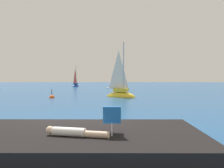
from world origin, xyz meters
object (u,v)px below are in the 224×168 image
object	(u,v)px
sailboat_far	(76,85)
marker_buoy	(52,98)
beach_chair	(112,119)
sailboat_near	(121,94)
person_sunbather	(74,132)

from	to	relation	value
sailboat_far	marker_buoy	size ratio (longest dim) A/B	4.16
beach_chair	marker_buoy	bearing A→B (deg)	18.05
marker_buoy	sailboat_near	bearing A→B (deg)	8.04
marker_buoy	sailboat_far	bearing A→B (deg)	93.79
sailboat_far	marker_buoy	bearing A→B (deg)	-159.45
sailboat_far	marker_buoy	distance (m)	27.44
sailboat_near	sailboat_far	distance (m)	27.79
sailboat_near	person_sunbather	world-z (taller)	sailboat_near
sailboat_near	marker_buoy	size ratio (longest dim) A/B	5.45
sailboat_far	beach_chair	distance (m)	46.52
sailboat_near	marker_buoy	xyz separation A→B (m)	(-6.80, -0.96, -0.33)
beach_chair	marker_buoy	distance (m)	19.47
person_sunbather	beach_chair	bearing A→B (deg)	25.90
sailboat_far	sailboat_near	bearing A→B (deg)	-145.18
person_sunbather	beach_chair	size ratio (longest dim) A/B	2.18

